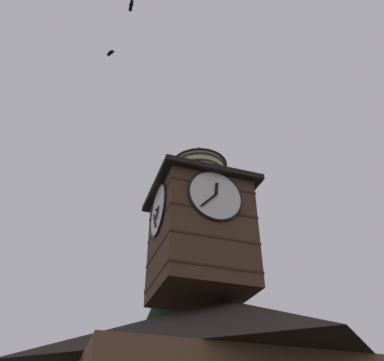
% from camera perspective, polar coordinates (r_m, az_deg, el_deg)
% --- Properties ---
extents(clock_tower, '(4.47, 4.47, 7.72)m').
position_cam_1_polar(clock_tower, '(17.90, 1.07, -6.26)').
color(clock_tower, '#4C3323').
rests_on(clock_tower, building_main).
extents(pine_tree_behind, '(5.77, 5.77, 17.85)m').
position_cam_1_polar(pine_tree_behind, '(21.07, -2.64, -20.12)').
color(pine_tree_behind, '#473323').
rests_on(pine_tree_behind, ground_plane).
extents(moon, '(2.05, 2.05, 2.05)m').
position_cam_1_polar(moon, '(47.75, 1.45, -22.46)').
color(moon, silver).
extents(flying_bird_high, '(0.20, 0.52, 0.13)m').
position_cam_1_polar(flying_bird_high, '(18.25, -8.62, 23.37)').
color(flying_bird_high, black).
extents(flying_bird_low, '(0.42, 0.52, 0.15)m').
position_cam_1_polar(flying_bird_low, '(24.04, -11.45, 17.34)').
color(flying_bird_low, black).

